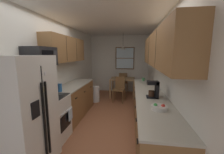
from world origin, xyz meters
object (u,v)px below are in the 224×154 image
(dining_table, at_px, (123,81))
(dining_chair_far, at_px, (123,82))
(stove_range, at_px, (51,118))
(mug_by_coffeemaker, at_px, (143,79))
(dining_chair_near, at_px, (119,88))
(trash_bin, at_px, (96,94))
(refrigerator, at_px, (23,115))
(coffee_maker, at_px, (154,89))
(storage_canister, at_px, (59,87))
(fruit_bowl, at_px, (159,107))
(microwave_over_range, at_px, (41,56))

(dining_table, relative_size, dining_chair_far, 1.07)
(stove_range, height_order, mug_by_coffeemaker, stove_range)
(dining_chair_near, xyz_separation_m, trash_bin, (-0.86, -0.18, -0.21))
(refrigerator, height_order, coffee_maker, refrigerator)
(trash_bin, bearing_deg, dining_chair_near, 11.56)
(storage_canister, xyz_separation_m, coffee_maker, (2.03, -0.16, 0.06))
(fruit_bowl, bearing_deg, refrigerator, -169.10)
(refrigerator, relative_size, fruit_bowl, 7.03)
(dining_chair_far, relative_size, fruit_bowl, 3.69)
(storage_canister, bearing_deg, dining_chair_near, 61.96)
(trash_bin, relative_size, fruit_bowl, 2.37)
(microwave_over_range, bearing_deg, dining_table, 67.41)
(trash_bin, distance_m, storage_canister, 2.14)
(stove_range, xyz_separation_m, trash_bin, (0.29, 2.42, -0.18))
(mug_by_coffeemaker, bearing_deg, dining_chair_far, 112.54)
(coffee_maker, distance_m, fruit_bowl, 0.62)
(storage_canister, distance_m, mug_by_coffeemaker, 2.54)
(dining_chair_far, xyz_separation_m, fruit_bowl, (0.81, -4.18, 0.44))
(stove_range, bearing_deg, mug_by_coffeemaker, 46.12)
(refrigerator, relative_size, trash_bin, 2.97)
(coffee_maker, bearing_deg, trash_bin, 128.81)
(refrigerator, height_order, fruit_bowl, refrigerator)
(microwave_over_range, bearing_deg, dining_chair_far, 70.96)
(microwave_over_range, bearing_deg, trash_bin, 80.44)
(dining_chair_far, bearing_deg, mug_by_coffeemaker, -67.46)
(dining_chair_near, relative_size, trash_bin, 1.56)
(dining_table, xyz_separation_m, mug_by_coffeemaker, (0.73, -1.18, 0.31))
(dining_chair_near, relative_size, storage_canister, 4.30)
(stove_range, distance_m, dining_chair_near, 2.84)
(fruit_bowl, bearing_deg, dining_chair_near, 106.45)
(stove_range, bearing_deg, dining_chair_near, 66.08)
(mug_by_coffeemaker, bearing_deg, fruit_bowl, -88.45)
(dining_chair_near, height_order, trash_bin, dining_chair_near)
(microwave_over_range, height_order, mug_by_coffeemaker, microwave_over_range)
(microwave_over_range, bearing_deg, fruit_bowl, -9.15)
(storage_canister, distance_m, fruit_bowl, 2.17)
(refrigerator, height_order, mug_by_coffeemaker, refrigerator)
(refrigerator, bearing_deg, fruit_bowl, 10.90)
(trash_bin, bearing_deg, dining_chair_far, 57.04)
(refrigerator, bearing_deg, dining_chair_near, 71.44)
(microwave_over_range, xyz_separation_m, coffee_maker, (2.14, 0.26, -0.62))
(dining_table, bearing_deg, coffee_maker, -74.74)
(dining_chair_near, distance_m, mug_by_coffeemaker, 1.08)
(refrigerator, bearing_deg, trash_bin, 85.31)
(stove_range, bearing_deg, dining_table, 69.16)
(dining_chair_near, bearing_deg, microwave_over_range, -115.98)
(dining_chair_far, relative_size, trash_bin, 1.56)
(stove_range, height_order, trash_bin, stove_range)
(refrigerator, relative_size, stove_range, 1.56)
(dining_table, height_order, mug_by_coffeemaker, mug_by_coffeemaker)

